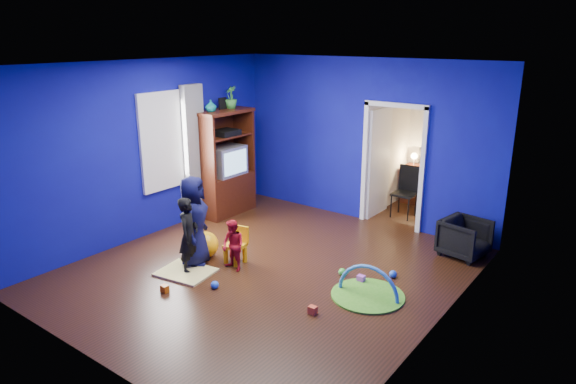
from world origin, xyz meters
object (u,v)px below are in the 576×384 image
Objects in this scene: child_black at (189,235)px; play_mat at (368,295)px; vase at (211,106)px; kid_chair at (235,247)px; armchair at (465,238)px; tv_armoire at (225,162)px; folding_chair at (404,193)px; crt_tv at (226,161)px; hopper_ball at (205,245)px; study_desk at (424,186)px; child_navy at (194,221)px; toddler_red at (233,246)px.

child_black is 1.16× the size of play_mat.
kid_chair is at bearing -37.59° from vase.
armchair is 0.33× the size of tv_armoire.
play_mat is 3.29m from folding_chair.
child_black is 2.58m from crt_tv.
study_desk reaches higher than hopper_ball.
folding_chair is (2.82, 2.09, -1.60)m from vase.
play_mat is 1.09× the size of study_desk.
child_navy is 1.41× the size of play_mat.
vase reaches higher than hopper_ball.
hopper_ball is (1.17, -1.41, -1.86)m from vase.
crt_tv is at bearing 123.45° from hopper_ball.
crt_tv is at bearing 0.00° from tv_armoire.
child_black is 2.60m from tv_armoire.
hopper_ball is at bearing -55.62° from tv_armoire.
folding_chair is (0.00, -0.96, 0.09)m from study_desk.
armchair is 0.93× the size of crt_tv.
child_navy is 6.48× the size of vase.
tv_armoire is (-1.82, 1.79, 0.60)m from toddler_red.
folding_chair is at bearing -44.16° from child_black.
kid_chair reaches higher than hopper_ball.
crt_tv is 0.80× the size of study_desk.
play_mat is (2.09, 0.26, -0.24)m from kid_chair.
hopper_ball is 0.44× the size of folding_chair.
kid_chair is 0.54× the size of folding_chair.
crt_tv reaches higher than toddler_red.
toddler_red is 1.51× the size of kid_chair.
folding_chair is at bearing 32.39° from tv_armoire.
child_navy is 2.49m from vase.
toddler_red reaches higher than kid_chair.
study_desk is 0.96m from folding_chair.
play_mat is (2.41, 0.85, -0.54)m from child_black.
armchair reaches higher than kid_chair.
toddler_red is 2.02m from play_mat.
child_navy reaches higher than toddler_red.
folding_chair is (1.15, 3.37, 0.21)m from kid_chair.
armchair is 0.59× the size of child_black.
child_navy is 1.79× the size of toddler_red.
armchair is 3.12× the size of vase.
tv_armoire is 3.92× the size of kid_chair.
hopper_ball is (-3.15, -2.40, -0.09)m from armchair.
tv_armoire is at bearing 0.80° from child_navy.
play_mat is at bearing -3.02° from kid_chair.
study_desk is at bearing 46.14° from armchair.
toddler_red is at bearing -6.63° from hopper_ball.
crt_tv reaches higher than folding_chair.
crt_tv is (-1.18, 1.96, 0.35)m from child_navy.
hopper_ball is 0.42× the size of play_mat.
armchair is at bearing -80.58° from child_navy.
child_navy reaches higher than folding_chair.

